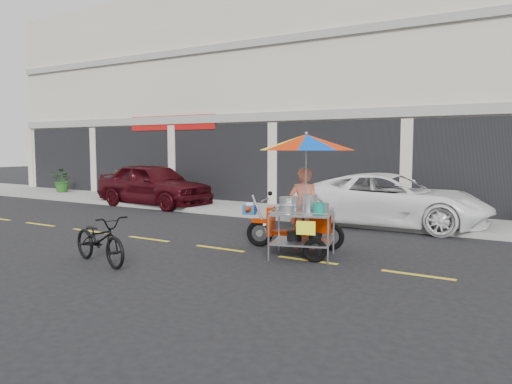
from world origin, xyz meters
The scene contains 9 objects.
ground centered at (0.00, 0.00, 0.00)m, with size 90.00×90.00×0.00m, color black.
sidewalk centered at (0.00, 5.50, 0.07)m, with size 45.00×3.00×0.15m, color gray.
centerline centered at (0.00, 0.00, 0.00)m, with size 42.00×0.10×0.01m, color gold.
maroon_sedan centered at (-8.31, 4.70, 0.76)m, with size 1.81×4.49×1.53m, color #34060C.
white_pickup centered at (0.09, 4.70, 0.70)m, with size 2.32×5.03×1.40m, color white.
plant_tall centered at (-14.27, 5.43, 0.66)m, with size 0.92×0.80×1.03m, color #23531A.
plant_short centered at (-11.44, 5.92, 0.66)m, with size 0.57×0.57×1.01m, color #23531A.
near_bicycle centered at (-3.04, -2.21, 0.44)m, with size 0.59×1.69×0.89m, color black.
food_vendor_rig centered at (-0.34, 0.49, 1.50)m, with size 2.74×2.27×2.38m.
Camera 1 is at (4.00, -8.18, 2.10)m, focal length 35.00 mm.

